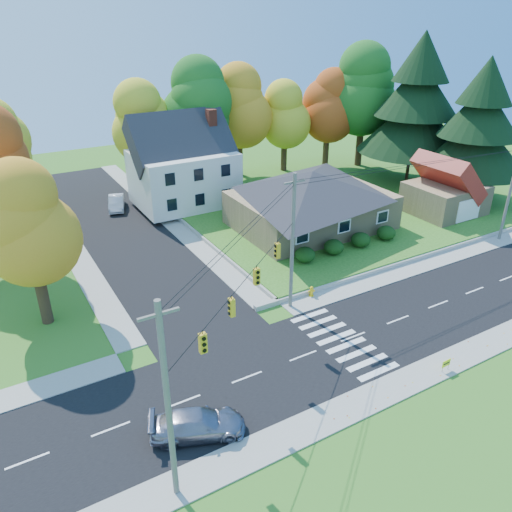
{
  "coord_description": "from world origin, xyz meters",
  "views": [
    {
      "loc": [
        -19.12,
        -20.14,
        19.26
      ],
      "look_at": [
        -2.73,
        8.0,
        3.21
      ],
      "focal_mm": 35.0,
      "sensor_mm": 36.0,
      "label": 1
    }
  ],
  "objects_px": {
    "silver_sedan": "(197,424)",
    "white_car": "(116,203)",
    "fire_hydrant": "(311,292)",
    "ranch_house": "(311,198)"
  },
  "relations": [
    {
      "from": "silver_sedan",
      "to": "fire_hydrant",
      "type": "bearing_deg",
      "value": -36.43
    },
    {
      "from": "ranch_house",
      "to": "white_car",
      "type": "relative_size",
      "value": 3.34
    },
    {
      "from": "ranch_house",
      "to": "silver_sedan",
      "type": "distance_m",
      "value": 27.61
    },
    {
      "from": "ranch_house",
      "to": "fire_hydrant",
      "type": "relative_size",
      "value": 16.67
    },
    {
      "from": "ranch_house",
      "to": "fire_hydrant",
      "type": "xyz_separation_m",
      "value": [
        -7.35,
        -10.41,
        -2.85
      ]
    },
    {
      "from": "silver_sedan",
      "to": "fire_hydrant",
      "type": "relative_size",
      "value": 5.46
    },
    {
      "from": "ranch_house",
      "to": "silver_sedan",
      "type": "relative_size",
      "value": 3.05
    },
    {
      "from": "silver_sedan",
      "to": "white_car",
      "type": "height_order",
      "value": "white_car"
    },
    {
      "from": "fire_hydrant",
      "to": "silver_sedan",
      "type": "bearing_deg",
      "value": -147.75
    },
    {
      "from": "ranch_house",
      "to": "white_car",
      "type": "bearing_deg",
      "value": 134.12
    }
  ]
}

